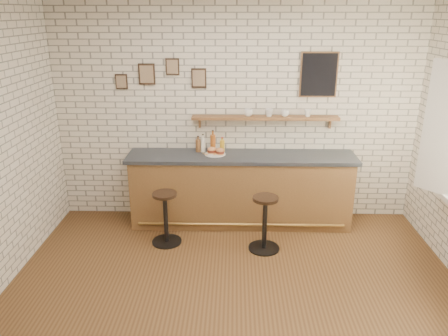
{
  "coord_description": "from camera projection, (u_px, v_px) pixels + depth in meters",
  "views": [
    {
      "loc": [
        -0.02,
        -3.93,
        2.85
      ],
      "look_at": [
        -0.14,
        0.9,
        1.11
      ],
      "focal_mm": 35.0,
      "sensor_mm": 36.0,
      "label": 1
    }
  ],
  "objects": [
    {
      "name": "bitters_bottle_amber",
      "position": [
        213.0,
        143.0,
        6.0
      ],
      "size": [
        0.07,
        0.07,
        0.31
      ],
      "color": "#984B18",
      "rests_on": "bar_counter"
    },
    {
      "name": "ciabatta_sandwich",
      "position": [
        216.0,
        151.0,
        5.91
      ],
      "size": [
        0.25,
        0.18,
        0.08
      ],
      "color": "tan",
      "rests_on": "sandwich_plate"
    },
    {
      "name": "back_wall_decor",
      "position": [
        253.0,
        75.0,
        5.82
      ],
      "size": [
        2.96,
        0.02,
        0.56
      ],
      "color": "black",
      "rests_on": "ground"
    },
    {
      "name": "shelf_cup_d",
      "position": [
        308.0,
        113.0,
        5.9
      ],
      "size": [
        0.13,
        0.13,
        0.09
      ],
      "primitive_type": "imported",
      "rotation": [
        0.0,
        0.0,
        0.36
      ],
      "color": "white",
      "rests_on": "wall_shelf"
    },
    {
      "name": "bitters_bottle_brown",
      "position": [
        198.0,
        145.0,
        6.02
      ],
      "size": [
        0.07,
        0.07,
        0.23
      ],
      "color": "brown",
      "rests_on": "bar_counter"
    },
    {
      "name": "bar_stool_left",
      "position": [
        166.0,
        216.0,
        5.58
      ],
      "size": [
        0.39,
        0.39,
        0.7
      ],
      "color": "black",
      "rests_on": "ground"
    },
    {
      "name": "bitters_bottle_white",
      "position": [
        203.0,
        145.0,
        6.02
      ],
      "size": [
        0.07,
        0.07,
        0.25
      ],
      "color": "silver",
      "rests_on": "bar_counter"
    },
    {
      "name": "ground",
      "position": [
        235.0,
        294.0,
        4.66
      ],
      "size": [
        5.0,
        5.0,
        0.0
      ],
      "primitive_type": "plane",
      "color": "brown",
      "rests_on": "ground"
    },
    {
      "name": "bar_stool_right",
      "position": [
        265.0,
        222.0,
        5.42
      ],
      "size": [
        0.4,
        0.4,
        0.71
      ],
      "color": "black",
      "rests_on": "ground"
    },
    {
      "name": "bar_counter",
      "position": [
        241.0,
        189.0,
        6.08
      ],
      "size": [
        3.1,
        0.65,
        1.01
      ],
      "color": "brown",
      "rests_on": "ground"
    },
    {
      "name": "condiment_bottle_yellow",
      "position": [
        222.0,
        146.0,
        6.01
      ],
      "size": [
        0.07,
        0.07,
        0.21
      ],
      "color": "gold",
      "rests_on": "bar_counter"
    },
    {
      "name": "sandwich_plate",
      "position": [
        215.0,
        154.0,
        5.93
      ],
      "size": [
        0.28,
        0.28,
        0.01
      ],
      "primitive_type": "cylinder",
      "color": "white",
      "rests_on": "bar_counter"
    },
    {
      "name": "shelf_cup_c",
      "position": [
        285.0,
        113.0,
        5.91
      ],
      "size": [
        0.11,
        0.11,
        0.09
      ],
      "primitive_type": "imported",
      "rotation": [
        0.0,
        0.0,
        1.55
      ],
      "color": "white",
      "rests_on": "wall_shelf"
    },
    {
      "name": "potato_chips",
      "position": [
        214.0,
        154.0,
        5.93
      ],
      "size": [
        0.27,
        0.17,
        0.0
      ],
      "color": "gold",
      "rests_on": "sandwich_plate"
    },
    {
      "name": "shelf_cup_b",
      "position": [
        269.0,
        113.0,
        5.91
      ],
      "size": [
        0.13,
        0.13,
        0.1
      ],
      "primitive_type": "imported",
      "rotation": [
        0.0,
        0.0,
        1.36
      ],
      "color": "white",
      "rests_on": "wall_shelf"
    },
    {
      "name": "shelf_cup_a",
      "position": [
        248.0,
        113.0,
        5.92
      ],
      "size": [
        0.13,
        0.13,
        0.1
      ],
      "primitive_type": "imported",
      "rotation": [
        0.0,
        0.0,
        -0.05
      ],
      "color": "white",
      "rests_on": "wall_shelf"
    },
    {
      "name": "wall_shelf",
      "position": [
        265.0,
        118.0,
        5.94
      ],
      "size": [
        2.0,
        0.18,
        0.18
      ],
      "color": "brown",
      "rests_on": "ground"
    }
  ]
}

